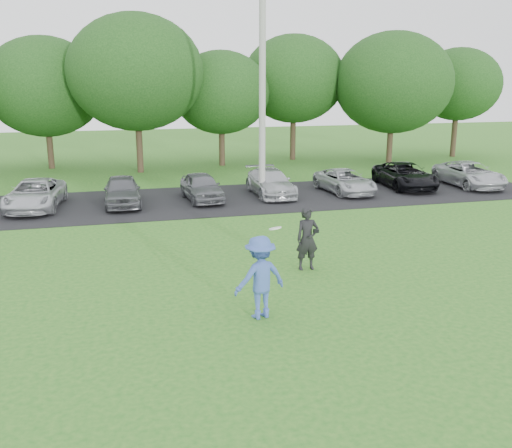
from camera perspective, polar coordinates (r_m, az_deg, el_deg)
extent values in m
plane|color=#23671D|center=(12.82, 4.05, -9.42)|extent=(100.00, 100.00, 0.00)
cube|color=black|center=(24.93, -5.58, 2.37)|extent=(32.00, 6.50, 0.03)
cylinder|color=#A5A49F|center=(24.61, 0.63, 13.39)|extent=(0.28, 0.28, 9.50)
imported|color=#3E5BB0|center=(12.54, 0.41, -5.35)|extent=(1.33, 0.95, 1.87)
cylinder|color=white|center=(12.08, 1.93, -0.43)|extent=(0.28, 0.27, 0.12)
imported|color=black|center=(15.75, 5.16, -1.48)|extent=(0.64, 0.42, 1.76)
cube|color=black|center=(15.58, 6.02, -0.69)|extent=(0.14, 0.10, 0.10)
imported|color=#B7B9BF|center=(24.72, -21.23, 2.78)|extent=(2.39, 4.41, 1.17)
imported|color=#525459|center=(24.33, -13.23, 3.27)|extent=(1.51, 3.64, 1.23)
imported|color=slate|center=(24.77, -5.46, 3.73)|extent=(1.65, 3.58, 1.19)
imported|color=#ACAFB3|center=(25.78, 1.45, 4.17)|extent=(1.63, 3.98, 1.16)
imported|color=#B3B6BA|center=(26.70, 8.87, 4.25)|extent=(2.03, 3.93, 1.06)
imported|color=black|center=(28.50, 14.67, 4.72)|extent=(2.32, 4.43, 1.19)
imported|color=#B9BBC1|center=(29.84, 20.56, 4.68)|extent=(2.08, 4.31, 1.18)
cylinder|color=#38281C|center=(35.86, -19.88, 7.00)|extent=(0.36, 0.36, 2.20)
ellipsoid|color=#214C19|center=(35.63, -20.38, 12.75)|extent=(6.68, 6.68, 5.68)
cylinder|color=#38281C|center=(32.96, -11.56, 7.42)|extent=(0.36, 0.36, 2.70)
ellipsoid|color=#214C19|center=(32.74, -11.93, 14.61)|extent=(7.42, 7.42, 6.31)
cylinder|color=#38281C|center=(35.00, -3.43, 7.66)|extent=(0.36, 0.36, 2.20)
ellipsoid|color=#214C19|center=(34.78, -3.51, 13.00)|extent=(5.76, 5.76, 4.90)
cylinder|color=#38281C|center=(37.61, 3.70, 8.50)|extent=(0.36, 0.36, 2.70)
ellipsoid|color=#214C19|center=(37.41, 3.80, 14.28)|extent=(6.50, 6.50, 5.53)
cylinder|color=#38281C|center=(37.23, 13.22, 7.71)|extent=(0.36, 0.36, 2.20)
ellipsoid|color=#214C19|center=(37.01, 13.56, 13.58)|extent=(7.24, 7.24, 6.15)
cylinder|color=#38281C|center=(41.21, 19.18, 8.26)|extent=(0.36, 0.36, 2.70)
ellipsoid|color=#214C19|center=(41.04, 19.58, 13.03)|extent=(5.58, 5.58, 4.74)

